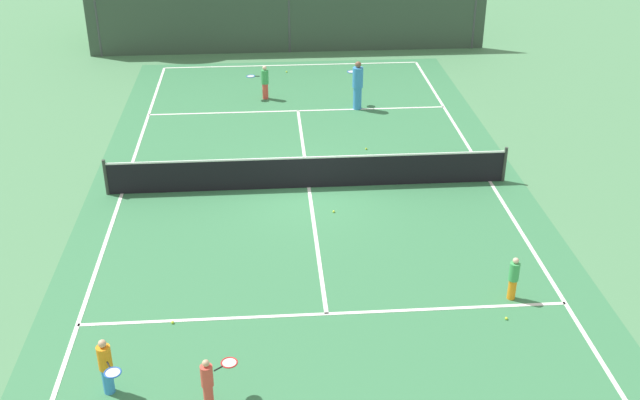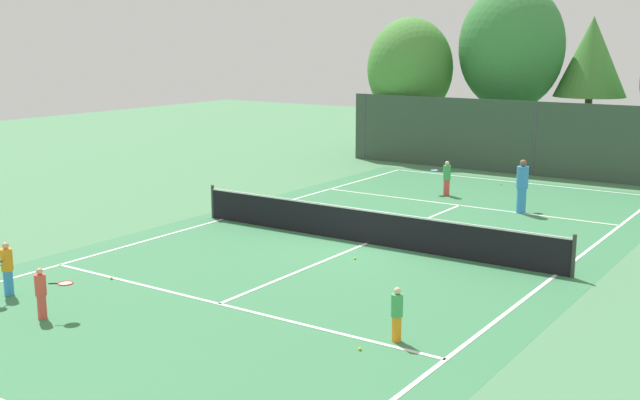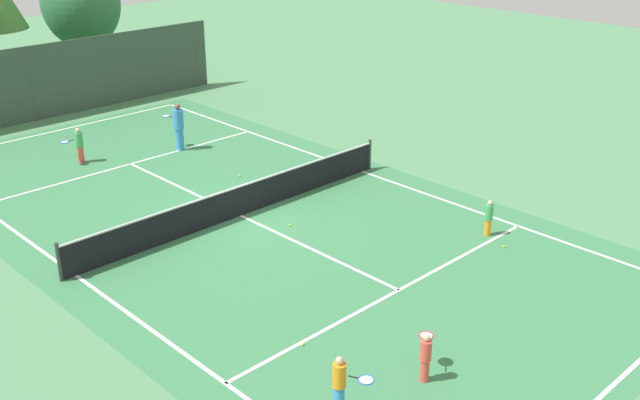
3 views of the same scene
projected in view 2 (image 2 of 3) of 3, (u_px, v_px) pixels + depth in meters
name	position (u px, v px, depth m)	size (l,w,h in m)	color
ground_plane	(367.00, 244.00, 22.59)	(80.00, 80.00, 0.00)	#4C8456
court_surface	(367.00, 243.00, 22.59)	(13.00, 25.00, 0.01)	#387A4C
tennis_net	(367.00, 226.00, 22.49)	(11.90, 0.10, 1.10)	#333833
perimeter_fence	(535.00, 139.00, 33.62)	(18.00, 0.12, 3.20)	#384C3D
tree_0	(592.00, 57.00, 36.87)	(3.37, 3.37, 6.86)	brown
tree_2	(511.00, 47.00, 37.58)	(5.07, 4.68, 8.48)	brown
tree_3	(410.00, 69.00, 38.86)	(4.16, 4.52, 6.87)	brown
player_0	(446.00, 178.00, 29.47)	(0.85, 0.35, 1.31)	#E54C3F
player_1	(43.00, 292.00, 16.40)	(0.76, 0.67, 1.11)	#E54C3F
player_2	(7.00, 268.00, 17.88)	(0.59, 0.83, 1.25)	#388CD8
player_3	(397.00, 314.00, 15.16)	(0.23, 0.23, 1.10)	orange
player_4	(522.00, 186.00, 26.43)	(0.57, 0.97, 1.82)	#388CD8
tennis_ball_0	(360.00, 349.00, 14.80)	(0.07, 0.07, 0.07)	#CCE533
tennis_ball_1	(562.00, 262.00, 20.60)	(0.07, 0.07, 0.07)	#CCE533
tennis_ball_3	(501.00, 185.00, 31.62)	(0.07, 0.07, 0.07)	#CCE533
tennis_ball_4	(355.00, 258.00, 20.94)	(0.07, 0.07, 0.07)	#CCE533
tennis_ball_5	(341.00, 233.00, 23.69)	(0.07, 0.07, 0.07)	#CCE533
tennis_ball_6	(111.00, 278.00, 19.20)	(0.07, 0.07, 0.07)	#CCE533
tennis_ball_7	(471.00, 234.00, 23.60)	(0.07, 0.07, 0.07)	#CCE533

